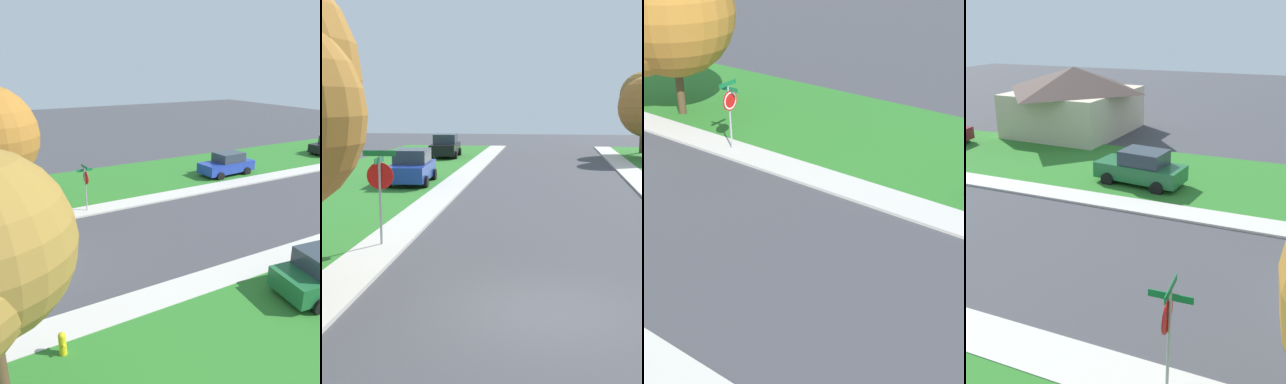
{
  "view_description": "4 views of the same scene",
  "coord_description": "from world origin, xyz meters",
  "views": [
    {
      "loc": [
        14.81,
        -1.67,
        8.03
      ],
      "look_at": [
        -2.17,
        7.8,
        1.4
      ],
      "focal_mm": 34.77,
      "sensor_mm": 36.0,
      "label": 1
    },
    {
      "loc": [
        -0.04,
        -10.34,
        4.11
      ],
      "look_at": [
        -2.03,
        5.94,
        1.4
      ],
      "focal_mm": 51.32,
      "sensor_mm": 36.0,
      "label": 2
    },
    {
      "loc": [
        9.53,
        18.41,
        8.73
      ],
      "look_at": [
        -1.49,
        10.29,
        1.4
      ],
      "focal_mm": 51.3,
      "sensor_mm": 36.0,
      "label": 3
    },
    {
      "loc": [
        -11.83,
        2.35,
        7.5
      ],
      "look_at": [
        2.83,
        8.5,
        1.4
      ],
      "focal_mm": 41.62,
      "sensor_mm": 36.0,
      "label": 4
    }
  ],
  "objects": [
    {
      "name": "sidewalk_east",
      "position": [
        4.7,
        12.0,
        0.05
      ],
      "size": [
        1.4,
        56.0,
        0.1
      ],
      "primitive_type": "cube",
      "color": "beige",
      "rests_on": "ground"
    },
    {
      "name": "house_right_setback",
      "position": [
        16.11,
        18.02,
        2.38
      ],
      "size": [
        9.29,
        8.13,
        4.6
      ],
      "color": "beige",
      "rests_on": "ground"
    },
    {
      "name": "lawn_east",
      "position": [
        9.4,
        12.0,
        0.04
      ],
      "size": [
        8.0,
        56.0,
        0.08
      ],
      "primitive_type": "cube",
      "color": "#2D7528",
      "rests_on": "ground"
    },
    {
      "name": "stop_sign_far_corner",
      "position": [
        -4.73,
        4.42,
        1.89
      ],
      "size": [
        0.92,
        0.92,
        2.77
      ],
      "color": "#9E9EA3",
      "rests_on": "ground"
    },
    {
      "name": "car_green_far_down_street",
      "position": [
        7.41,
        9.62,
        0.87
      ],
      "size": [
        2.41,
        4.48,
        1.76
      ],
      "color": "#1E6033",
      "rests_on": "ground"
    }
  ]
}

